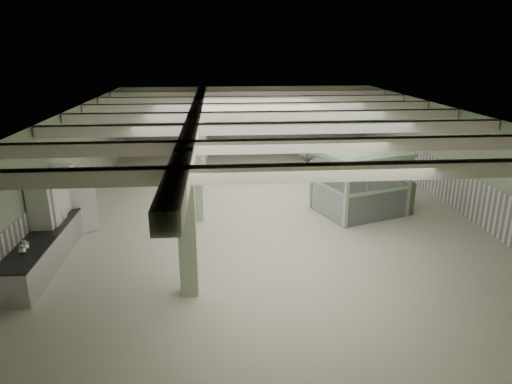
{
  "coord_description": "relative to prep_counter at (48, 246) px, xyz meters",
  "views": [
    {
      "loc": [
        -1.73,
        -16.01,
        5.8
      ],
      "look_at": [
        -0.55,
        -2.12,
        1.3
      ],
      "focal_mm": 32.0,
      "sensor_mm": 36.0,
      "label": 1
    }
  ],
  "objects": [
    {
      "name": "guard_booth",
      "position": [
        9.82,
        3.13,
        1.14
      ],
      "size": [
        3.51,
        3.24,
        2.39
      ],
      "rotation": [
        0.0,
        0.0,
        0.34
      ],
      "color": "#96B692",
      "rests_on": "floor"
    },
    {
      "name": "floor",
      "position": [
        6.54,
        3.9,
        -0.46
      ],
      "size": [
        20.0,
        20.0,
        0.0
      ],
      "primitive_type": "plane",
      "color": "beige",
      "rests_on": "ground"
    },
    {
      "name": "pendant_mid",
      "position": [
        7.04,
        4.4,
        2.59
      ],
      "size": [
        0.44,
        0.44,
        0.22
      ],
      "primitive_type": "cone",
      "rotation": [
        3.14,
        0.0,
        0.0
      ],
      "color": "#293628",
      "rests_on": "ceiling"
    },
    {
      "name": "beam_b",
      "position": [
        6.54,
        -1.1,
        2.96
      ],
      "size": [
        13.9,
        0.35,
        0.32
      ],
      "primitive_type": "cube",
      "color": "white",
      "rests_on": "ceiling"
    },
    {
      "name": "prep_counter",
      "position": [
        0.0,
        0.0,
        0.0
      ],
      "size": [
        0.89,
        5.11,
        0.91
      ],
      "color": "silver",
      "rests_on": "floor"
    },
    {
      "name": "wall_left",
      "position": [
        -0.46,
        3.9,
        1.34
      ],
      "size": [
        0.02,
        20.0,
        3.6
      ],
      "primitive_type": "cube",
      "color": "#AAC19A",
      "rests_on": "floor"
    },
    {
      "name": "beam_e",
      "position": [
        6.54,
        6.4,
        2.96
      ],
      "size": [
        13.9,
        0.35,
        0.32
      ],
      "primitive_type": "cube",
      "color": "white",
      "rests_on": "ceiling"
    },
    {
      "name": "wall_back",
      "position": [
        6.54,
        13.9,
        1.34
      ],
      "size": [
        14.0,
        0.02,
        3.6
      ],
      "primitive_type": "cube",
      "color": "#AAC19A",
      "rests_on": "floor"
    },
    {
      "name": "beam_d",
      "position": [
        6.54,
        3.9,
        2.96
      ],
      "size": [
        13.9,
        0.35,
        0.32
      ],
      "primitive_type": "cube",
      "color": "white",
      "rests_on": "ceiling"
    },
    {
      "name": "pitcher_near",
      "position": [
        -0.02,
        -1.33,
        0.59
      ],
      "size": [
        0.25,
        0.27,
        0.3
      ],
      "primitive_type": null,
      "rotation": [
        0.0,
        0.0,
        0.22
      ],
      "color": "silver",
      "rests_on": "prep_counter"
    },
    {
      "name": "wainscot_right",
      "position": [
        13.52,
        3.9,
        0.29
      ],
      "size": [
        0.05,
        19.9,
        1.5
      ],
      "primitive_type": "cube",
      "color": "white",
      "rests_on": "floor"
    },
    {
      "name": "veg_colander",
      "position": [
        -0.11,
        1.71,
        0.54
      ],
      "size": [
        0.5,
        0.5,
        0.19
      ],
      "primitive_type": null,
      "rotation": [
        0.0,
        0.0,
        -0.2
      ],
      "color": "#393A3E",
      "rests_on": "prep_counter"
    },
    {
      "name": "beam_g",
      "position": [
        6.54,
        11.4,
        2.96
      ],
      "size": [
        13.9,
        0.35,
        0.32
      ],
      "primitive_type": "cube",
      "color": "white",
      "rests_on": "ceiling"
    },
    {
      "name": "wall_right",
      "position": [
        13.54,
        3.9,
        1.34
      ],
      "size": [
        0.02,
        20.0,
        3.6
      ],
      "primitive_type": "cube",
      "color": "#AAC19A",
      "rests_on": "floor"
    },
    {
      "name": "wainscot_left",
      "position": [
        -0.43,
        3.9,
        0.29
      ],
      "size": [
        0.05,
        19.9,
        1.5
      ],
      "primitive_type": "cube",
      "color": "white",
      "rests_on": "floor"
    },
    {
      "name": "pendant_front",
      "position": [
        7.04,
        -1.1,
        2.59
      ],
      "size": [
        0.44,
        0.44,
        0.22
      ],
      "primitive_type": "cone",
      "rotation": [
        3.14,
        0.0,
        0.0
      ],
      "color": "#293628",
      "rests_on": "ceiling"
    },
    {
      "name": "column_a",
      "position": [
        4.04,
        -2.1,
        1.34
      ],
      "size": [
        0.42,
        0.42,
        3.6
      ],
      "primitive_type": "cube",
      "color": "#AAC29C",
      "rests_on": "floor"
    },
    {
      "name": "filing_cabinet",
      "position": [
        11.49,
        2.89,
        0.13
      ],
      "size": [
        0.47,
        0.6,
        1.18
      ],
      "primitive_type": "cube",
      "rotation": [
        0.0,
        0.0,
        0.17
      ],
      "color": "#636554",
      "rests_on": "floor"
    },
    {
      "name": "beam_c",
      "position": [
        6.54,
        1.4,
        2.96
      ],
      "size": [
        13.9,
        0.35,
        0.32
      ],
      "primitive_type": "cube",
      "color": "white",
      "rests_on": "ceiling"
    },
    {
      "name": "wainscot_back",
      "position": [
        6.54,
        13.88,
        0.29
      ],
      "size": [
        13.9,
        0.05,
        1.5
      ],
      "primitive_type": "cube",
      "color": "white",
      "rests_on": "floor"
    },
    {
      "name": "pendant_back",
      "position": [
        7.04,
        9.4,
        2.59
      ],
      "size": [
        0.44,
        0.44,
        0.22
      ],
      "primitive_type": "cone",
      "rotation": [
        3.14,
        0.0,
        0.0
      ],
      "color": "#293628",
      "rests_on": "ceiling"
    },
    {
      "name": "beam_a",
      "position": [
        6.54,
        -3.6,
        2.96
      ],
      "size": [
        13.9,
        0.35,
        0.32
      ],
      "primitive_type": "cube",
      "color": "white",
      "rests_on": "ceiling"
    },
    {
      "name": "column_b",
      "position": [
        4.04,
        2.9,
        1.34
      ],
      "size": [
        0.42,
        0.42,
        3.6
      ],
      "primitive_type": "cube",
      "color": "#AAC29C",
      "rests_on": "floor"
    },
    {
      "name": "ceiling",
      "position": [
        6.54,
        3.9,
        3.14
      ],
      "size": [
        14.0,
        20.0,
        0.02
      ],
      "primitive_type": "cube",
      "color": "beige",
      "rests_on": "wall_back"
    },
    {
      "name": "girder",
      "position": [
        4.04,
        3.9,
        2.92
      ],
      "size": [
        0.45,
        19.9,
        0.4
      ],
      "primitive_type": "cube",
      "color": "white",
      "rests_on": "ceiling"
    },
    {
      "name": "beam_f",
      "position": [
        6.54,
        8.9,
        2.96
      ],
      "size": [
        13.9,
        0.35,
        0.32
      ],
      "primitive_type": "cube",
      "color": "white",
      "rests_on": "ceiling"
    },
    {
      "name": "wall_front",
      "position": [
        6.54,
        -6.1,
        1.34
      ],
      "size": [
        14.0,
        0.02,
        3.6
      ],
      "primitive_type": "cube",
      "color": "#AAC19A",
      "rests_on": "floor"
    },
    {
      "name": "walkin_cooler",
      "position": [
        -0.08,
        1.21,
        0.66
      ],
      "size": [
        1.17,
        2.44,
        2.24
      ],
      "color": "white",
      "rests_on": "floor"
    },
    {
      "name": "pitcher_far",
      "position": [
        -0.01,
        -1.53,
        0.57
      ],
      "size": [
        0.2,
        0.23,
        0.27
      ],
      "primitive_type": null,
      "rotation": [
        0.0,
        0.0,
        0.11
      ],
      "color": "silver",
      "rests_on": "prep_counter"
    },
    {
      "name": "orange_bowl",
      "position": [
        0.09,
        0.21,
        0.48
      ],
      "size": [
        0.27,
        0.27,
        0.09
      ],
      "primitive_type": "cylinder",
      "rotation": [
        0.0,
        0.0,
        0.13
      ],
      "color": "#B2B2B7",
      "rests_on": "prep_counter"
    },
    {
      "name": "column_d",
      "position": [
        4.04,
        11.9,
        1.34
      ],
      "size": [
        0.42,
        0.42,
        3.6
      ],
      "primitive_type": "cube",
      "color": "#AAC29C",
      "rests_on": "floor"
    },
    {
      "name": "column_c",
      "position": [
        4.04,
        7.9,
        1.34
      ],
      "size": [
        0.42,
        0.42,
        3.6
      ],
      "primitive_type": "cube",
      "color": "#AAC29C",
      "rests_on": "floor"
    }
  ]
}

